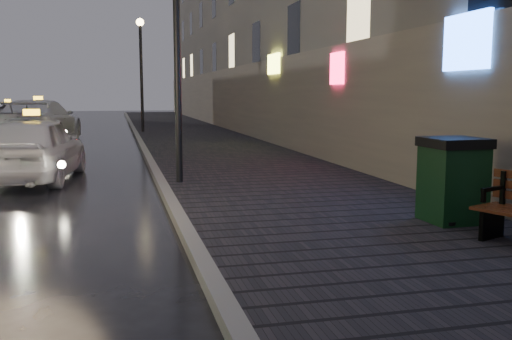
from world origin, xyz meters
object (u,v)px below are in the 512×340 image
Objects in this scene: taxi_far at (8,114)px; taxi_mid at (39,121)px; taxi_near at (33,148)px; lamp_far at (141,61)px; trash_bin at (453,179)px; lamp_near at (177,17)px.

taxi_mid is at bearing -68.47° from taxi_far.
taxi_near reaches higher than taxi_far.
lamp_far is at bearing -132.22° from taxi_mid.
taxi_near reaches higher than trash_bin.
taxi_near is 0.83× the size of taxi_far.
lamp_near is 1.21× the size of taxi_near.
lamp_near is at bearing 125.24° from trash_bin.
lamp_far is (0.00, 16.00, 0.00)m from lamp_near.
taxi_mid is at bearing -77.13° from taxi_near.
lamp_near is at bearing 154.87° from taxi_near.
lamp_near is at bearing -90.00° from lamp_far.
taxi_near is 0.74× the size of taxi_mid.
lamp_near is at bearing -66.32° from taxi_far.
taxi_near is (-3.08, 1.91, -2.75)m from lamp_near.
taxi_mid reaches higher than trash_bin.
taxi_far is (-7.51, 25.19, -2.76)m from lamp_near.
lamp_far is at bearing -43.68° from taxi_far.
lamp_far is 12.18m from taxi_far.
trash_bin is 9.19m from taxi_near.
lamp_near reaches higher than taxi_mid.
lamp_near and lamp_far have the same top height.
taxi_near is (-3.08, -14.09, -2.75)m from lamp_far.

